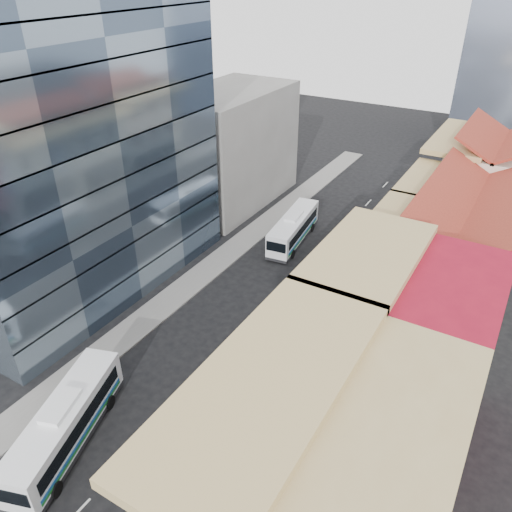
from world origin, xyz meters
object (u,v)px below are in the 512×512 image
Objects in this scene: bus_left_far at (293,228)px; bus_right at (321,321)px; bus_left_near at (65,423)px; sedan_left at (40,440)px; office_tower at (66,130)px.

bus_right is at bearing -61.93° from bus_left_far.
bus_left_near reaches higher than sedan_left.
office_tower is 8.52× the size of sedan_left.
office_tower is at bearing 113.10° from bus_left_near.
sedan_left is at bearing -115.54° from bus_right.
bus_left_near is 1.05× the size of bus_left_far.
bus_left_near is at bearing -97.50° from bus_left_far.
bus_right is at bearing 43.94° from bus_left_near.
bus_left_near is 2.14m from sedan_left.
office_tower is at bearing -134.96° from bus_left_far.
office_tower is 3.17× the size of bus_right.
bus_left_near reaches higher than bus_right.
bus_right reaches higher than sedan_left.
bus_right is (22.50, 3.54, -13.48)m from office_tower.
bus_left_far is at bearing 51.89° from office_tower.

